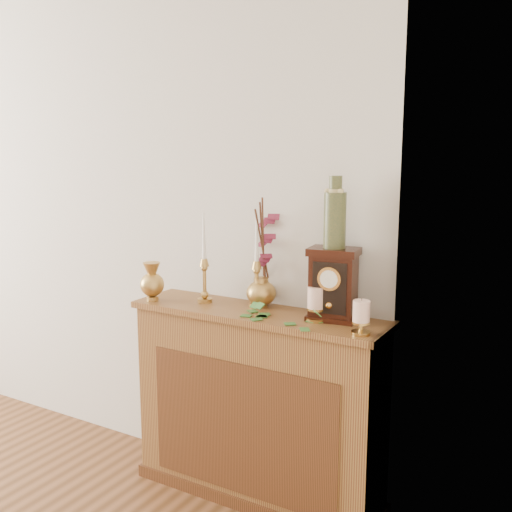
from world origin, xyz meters
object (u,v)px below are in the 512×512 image
Objects in this scene: bud_vase at (152,282)px; candlestick_left at (204,273)px; ceramic_vase at (335,216)px; ginger_jar at (266,257)px; candlestick_center at (257,276)px; mantel_clock at (333,285)px.

candlestick_left is at bearing 24.08° from bud_vase.
bud_vase is 0.62× the size of ceramic_vase.
ginger_jar is (0.28, 0.10, 0.09)m from candlestick_left.
ginger_jar reaches higher than bud_vase.
bud_vase is (-0.50, -0.16, -0.05)m from candlestick_center.
candlestick_center is 0.53m from bud_vase.
bud_vase is at bearing -171.00° from ceramic_vase.
candlestick_center reaches higher than mantel_clock.
bud_vase is 0.58m from ginger_jar.
bud_vase is at bearing -162.66° from candlestick_center.
candlestick_left is 0.73m from ceramic_vase.
candlestick_center is 0.10m from ginger_jar.
ginger_jar reaches higher than mantel_clock.
candlestick_center is at bearing 169.57° from mantel_clock.
ginger_jar reaches higher than candlestick_center.
candlestick_center is 1.46× the size of ceramic_vase.
bud_vase is 0.98m from ceramic_vase.
candlestick_left is at bearing -169.23° from candlestick_center.
candlestick_center is 1.42× the size of mantel_clock.
ceramic_vase reaches higher than bud_vase.
candlestick_left is 1.42× the size of ceramic_vase.
ginger_jar is 0.44m from ceramic_vase.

